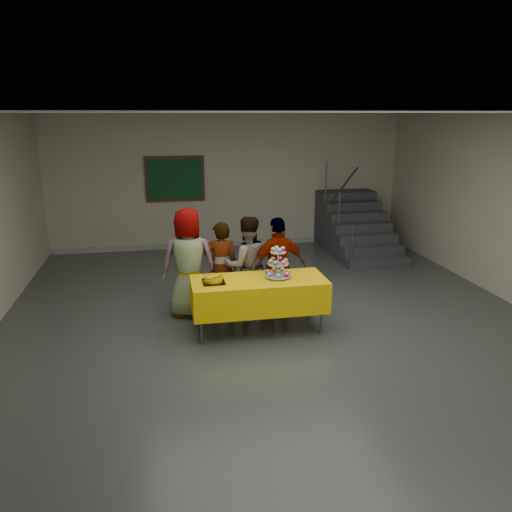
% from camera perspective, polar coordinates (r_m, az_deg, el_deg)
% --- Properties ---
extents(room_shell, '(10.00, 10.04, 3.02)m').
position_cam_1_polar(room_shell, '(6.50, 2.99, 8.34)').
color(room_shell, '#4C514C').
rests_on(room_shell, ground).
extents(bake_table, '(1.88, 0.78, 0.77)m').
position_cam_1_polar(bake_table, '(7.02, 0.31, -4.32)').
color(bake_table, '#595960').
rests_on(bake_table, ground).
extents(cupcake_stand, '(0.38, 0.38, 0.44)m').
position_cam_1_polar(cupcake_stand, '(6.98, 2.53, -1.09)').
color(cupcake_stand, silver).
rests_on(cupcake_stand, bake_table).
extents(bear_cake, '(0.32, 0.36, 0.12)m').
position_cam_1_polar(bear_cake, '(6.83, -4.89, -2.56)').
color(bear_cake, black).
rests_on(bear_cake, bake_table).
extents(schoolchild_a, '(0.85, 0.58, 1.67)m').
position_cam_1_polar(schoolchild_a, '(7.56, -7.70, -0.75)').
color(schoolchild_a, slate).
rests_on(schoolchild_a, ground).
extents(schoolchild_b, '(0.55, 0.39, 1.44)m').
position_cam_1_polar(schoolchild_b, '(7.65, -3.99, -1.33)').
color(schoolchild_b, slate).
rests_on(schoolchild_b, ground).
extents(schoolchild_c, '(0.76, 0.60, 1.52)m').
position_cam_1_polar(schoolchild_c, '(7.61, -1.03, -1.07)').
color(schoolchild_c, slate).
rests_on(schoolchild_c, ground).
extents(schoolchild_d, '(0.95, 0.53, 1.52)m').
position_cam_1_polar(schoolchild_d, '(7.53, 2.58, -1.27)').
color(schoolchild_d, slate).
rests_on(schoolchild_d, ground).
extents(staircase, '(1.30, 2.40, 2.04)m').
position_cam_1_polar(staircase, '(11.48, 11.07, 3.08)').
color(staircase, '#424447').
rests_on(staircase, ground).
extents(noticeboard, '(1.30, 0.05, 1.00)m').
position_cam_1_polar(noticeboard, '(11.29, -9.24, 8.69)').
color(noticeboard, '#472B16').
rests_on(noticeboard, ground).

